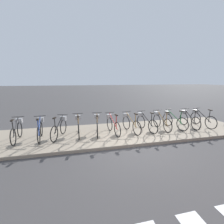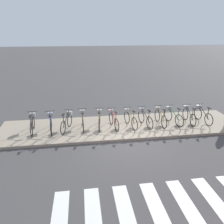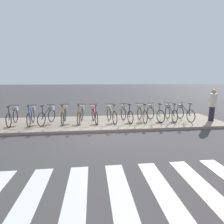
{
  "view_description": "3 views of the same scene",
  "coord_description": "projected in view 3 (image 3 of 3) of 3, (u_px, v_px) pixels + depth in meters",
  "views": [
    {
      "loc": [
        -1.91,
        -4.96,
        2.54
      ],
      "look_at": [
        -0.49,
        1.31,
        1.12
      ],
      "focal_mm": 24.0,
      "sensor_mm": 36.0,
      "label": 1
    },
    {
      "loc": [
        -1.93,
        -8.58,
        4.76
      ],
      "look_at": [
        -0.64,
        0.53,
        1.26
      ],
      "focal_mm": 35.0,
      "sensor_mm": 36.0,
      "label": 2
    },
    {
      "loc": [
        -0.52,
        -7.25,
        2.32
      ],
      "look_at": [
        0.36,
        0.64,
        0.78
      ],
      "focal_mm": 28.0,
      "sensor_mm": 36.0,
      "label": 3
    }
  ],
  "objects": [
    {
      "name": "ground_plane",
      "position": [
        105.0,
        133.0,
        7.58
      ],
      "size": [
        120.0,
        120.0,
        0.0
      ],
      "primitive_type": "plane",
      "color": "#423F3F"
    },
    {
      "name": "sidewalk",
      "position": [
        103.0,
        123.0,
        8.99
      ],
      "size": [
        12.26,
        2.92,
        0.12
      ],
      "color": "gray",
      "rests_on": "ground_plane"
    },
    {
      "name": "parked_bicycle_0",
      "position": [
        13.0,
        116.0,
        8.39
      ],
      "size": [
        0.46,
        1.55,
        0.96
      ],
      "color": "black",
      "rests_on": "sidewalk"
    },
    {
      "name": "parked_bicycle_1",
      "position": [
        31.0,
        116.0,
        8.43
      ],
      "size": [
        0.46,
        1.55,
        0.96
      ],
      "color": "black",
      "rests_on": "sidewalk"
    },
    {
      "name": "parked_bicycle_2",
      "position": [
        48.0,
        115.0,
        8.56
      ],
      "size": [
        0.6,
        1.5,
        0.96
      ],
      "color": "black",
      "rests_on": "sidewalk"
    },
    {
      "name": "parked_bicycle_3",
      "position": [
        64.0,
        114.0,
        8.71
      ],
      "size": [
        0.46,
        1.56,
        0.96
      ],
      "color": "black",
      "rests_on": "sidewalk"
    },
    {
      "name": "parked_bicycle_4",
      "position": [
        81.0,
        114.0,
        8.78
      ],
      "size": [
        0.46,
        1.55,
        0.96
      ],
      "color": "black",
      "rests_on": "sidewalk"
    },
    {
      "name": "parked_bicycle_5",
      "position": [
        94.0,
        114.0,
        8.77
      ],
      "size": [
        0.46,
        1.54,
        0.96
      ],
      "color": "black",
      "rests_on": "sidewalk"
    },
    {
      "name": "parked_bicycle_6",
      "position": [
        111.0,
        114.0,
        8.88
      ],
      "size": [
        0.52,
        1.53,
        0.96
      ],
      "color": "black",
      "rests_on": "sidewalk"
    },
    {
      "name": "parked_bicycle_7",
      "position": [
        126.0,
        113.0,
        8.96
      ],
      "size": [
        0.51,
        1.53,
        0.96
      ],
      "color": "black",
      "rests_on": "sidewalk"
    },
    {
      "name": "parked_bicycle_8",
      "position": [
        142.0,
        113.0,
        9.07
      ],
      "size": [
        0.46,
        1.56,
        0.96
      ],
      "color": "black",
      "rests_on": "sidewalk"
    },
    {
      "name": "parked_bicycle_9",
      "position": [
        154.0,
        113.0,
        9.17
      ],
      "size": [
        0.57,
        1.51,
        0.96
      ],
      "color": "black",
      "rests_on": "sidewalk"
    },
    {
      "name": "parked_bicycle_10",
      "position": [
        170.0,
        112.0,
        9.24
      ],
      "size": [
        0.46,
        1.56,
        0.96
      ],
      "color": "black",
      "rests_on": "sidewalk"
    },
    {
      "name": "parked_bicycle_11",
      "position": [
        184.0,
        112.0,
        9.3
      ],
      "size": [
        0.46,
        1.55,
        0.96
      ],
      "color": "black",
      "rests_on": "sidewalk"
    },
    {
      "name": "pedestrian",
      "position": [
        213.0,
        105.0,
        9.01
      ],
      "size": [
        0.34,
        0.34,
        1.64
      ],
      "color": "#23232D",
      "rests_on": "sidewalk"
    }
  ]
}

